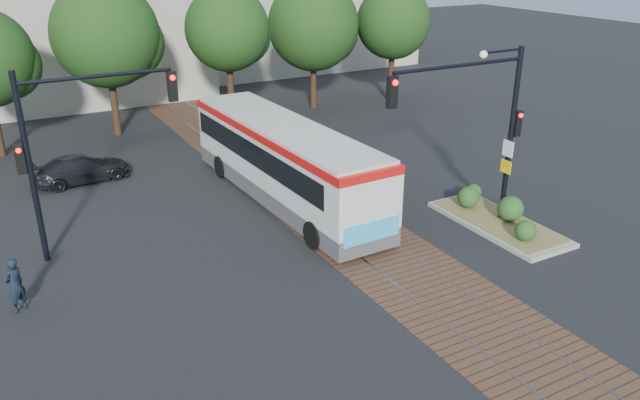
{
  "coord_description": "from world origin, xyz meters",
  "views": [
    {
      "loc": [
        -10.39,
        -15.43,
        9.4
      ],
      "look_at": [
        -1.43,
        0.77,
        1.6
      ],
      "focal_mm": 35.0,
      "sensor_mm": 36.0,
      "label": 1
    }
  ],
  "objects_px": {
    "signal_pole_main": "(486,113)",
    "officer": "(15,285)",
    "parked_car": "(81,169)",
    "city_bus": "(284,158)",
    "traffic_island": "(497,216)",
    "signal_pole_left": "(66,137)"
  },
  "relations": [
    {
      "from": "city_bus",
      "to": "signal_pole_left",
      "type": "relative_size",
      "value": 1.92
    },
    {
      "from": "signal_pole_left",
      "to": "signal_pole_main",
      "type": "bearing_deg",
      "value": -21.45
    },
    {
      "from": "signal_pole_left",
      "to": "officer",
      "type": "xyz_separation_m",
      "value": [
        -2.17,
        -2.73,
        -3.07
      ]
    },
    {
      "from": "officer",
      "to": "city_bus",
      "type": "bearing_deg",
      "value": 162.84
    },
    {
      "from": "signal_pole_main",
      "to": "officer",
      "type": "height_order",
      "value": "signal_pole_main"
    },
    {
      "from": "signal_pole_left",
      "to": "parked_car",
      "type": "bearing_deg",
      "value": 80.89
    },
    {
      "from": "signal_pole_main",
      "to": "parked_car",
      "type": "height_order",
      "value": "signal_pole_main"
    },
    {
      "from": "traffic_island",
      "to": "parked_car",
      "type": "xyz_separation_m",
      "value": [
        -12.12,
        11.52,
        0.24
      ]
    },
    {
      "from": "city_bus",
      "to": "traffic_island",
      "type": "distance_m",
      "value": 8.09
    },
    {
      "from": "traffic_island",
      "to": "signal_pole_main",
      "type": "bearing_deg",
      "value": 174.64
    },
    {
      "from": "signal_pole_main",
      "to": "signal_pole_left",
      "type": "relative_size",
      "value": 1.0
    },
    {
      "from": "city_bus",
      "to": "parked_car",
      "type": "xyz_separation_m",
      "value": [
        -6.53,
        5.84,
        -1.13
      ]
    },
    {
      "from": "signal_pole_main",
      "to": "officer",
      "type": "relative_size",
      "value": 3.79
    },
    {
      "from": "traffic_island",
      "to": "officer",
      "type": "xyz_separation_m",
      "value": [
        -15.35,
        2.16,
        0.46
      ]
    },
    {
      "from": "city_bus",
      "to": "parked_car",
      "type": "bearing_deg",
      "value": 135.95
    },
    {
      "from": "city_bus",
      "to": "parked_car",
      "type": "height_order",
      "value": "city_bus"
    },
    {
      "from": "officer",
      "to": "parked_car",
      "type": "distance_m",
      "value": 9.91
    },
    {
      "from": "city_bus",
      "to": "officer",
      "type": "bearing_deg",
      "value": -162.39
    },
    {
      "from": "signal_pole_left",
      "to": "parked_car",
      "type": "distance_m",
      "value": 7.48
    },
    {
      "from": "city_bus",
      "to": "signal_pole_left",
      "type": "bearing_deg",
      "value": -176.3
    },
    {
      "from": "officer",
      "to": "signal_pole_main",
      "type": "bearing_deg",
      "value": 134.79
    },
    {
      "from": "traffic_island",
      "to": "city_bus",
      "type": "bearing_deg",
      "value": 134.52
    }
  ]
}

